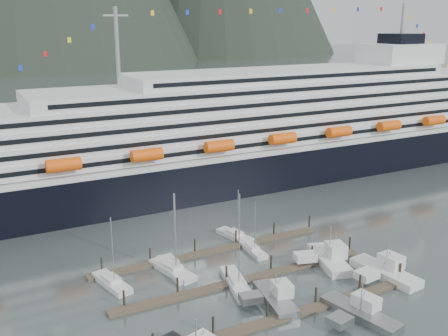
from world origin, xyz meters
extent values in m
plane|color=#455051|center=(0.00, 0.00, 0.00)|extent=(1600.00, 1600.00, 0.00)
cube|color=black|center=(25.00, 55.00, 4.00)|extent=(210.00, 28.00, 12.00)
cube|color=silver|center=(25.00, 55.00, 10.50)|extent=(205.80, 27.44, 1.50)
cube|color=silver|center=(30.00, 55.00, 13.10)|extent=(185.00, 26.00, 3.20)
cube|color=black|center=(30.00, 41.95, 13.26)|extent=(175.75, 0.20, 1.00)
cube|color=silver|center=(32.00, 55.00, 16.30)|extent=(180.00, 25.00, 3.20)
cube|color=black|center=(32.00, 42.45, 16.46)|extent=(171.00, 0.20, 1.00)
cube|color=silver|center=(34.00, 55.00, 19.50)|extent=(172.00, 24.00, 3.20)
cube|color=black|center=(34.00, 42.95, 19.66)|extent=(163.40, 0.20, 1.00)
cube|color=silver|center=(36.00, 55.00, 22.70)|extent=(160.00, 23.00, 3.20)
cube|color=black|center=(36.00, 43.45, 22.86)|extent=(152.00, 0.20, 1.00)
cube|color=silver|center=(38.00, 55.00, 25.80)|extent=(140.00, 22.00, 3.00)
cube|color=black|center=(38.00, 43.95, 25.95)|extent=(133.00, 0.20, 1.00)
cube|color=silver|center=(40.00, 55.00, 28.80)|extent=(95.00, 20.00, 3.00)
cube|color=black|center=(40.00, 44.95, 28.95)|extent=(90.25, 0.20, 1.00)
cube|color=silver|center=(80.00, 55.00, 33.30)|extent=(22.00, 16.00, 6.00)
cube|color=black|center=(80.00, 55.00, 37.80)|extent=(10.00, 10.00, 3.00)
cylinder|color=gray|center=(-10.00, 55.00, 38.30)|extent=(1.00, 1.00, 16.00)
cylinder|color=gray|center=(80.00, 55.00, 43.30)|extent=(0.80, 0.80, 10.00)
cylinder|color=#FC580D|center=(-27.00, 40.00, 14.50)|extent=(7.00, 2.80, 2.80)
cylinder|color=#FC580D|center=(-9.00, 40.00, 14.50)|extent=(7.00, 2.80, 2.80)
cylinder|color=#FC580D|center=(9.00, 40.00, 14.50)|extent=(7.00, 2.80, 2.80)
cylinder|color=#FC580D|center=(27.00, 40.00, 14.50)|extent=(7.00, 2.80, 2.80)
cylinder|color=#FC580D|center=(45.00, 40.00, 14.50)|extent=(7.00, 2.80, 2.80)
cylinder|color=#FC580D|center=(63.00, 40.00, 14.50)|extent=(7.00, 2.80, 2.80)
cylinder|color=#FC580D|center=(81.00, 40.00, 14.50)|extent=(7.00, 2.80, 2.80)
cube|color=#483B2E|center=(-5.00, -10.00, 0.25)|extent=(48.00, 2.00, 0.50)
cylinder|color=black|center=(-17.00, -8.90, 1.40)|extent=(0.36, 0.36, 3.20)
cylinder|color=black|center=(-8.00, -8.90, 1.40)|extent=(0.36, 0.36, 3.20)
cylinder|color=black|center=(1.00, -8.90, 1.40)|extent=(0.36, 0.36, 3.20)
cylinder|color=black|center=(10.00, -8.90, 1.40)|extent=(0.36, 0.36, 3.20)
cylinder|color=black|center=(19.00, -8.90, 1.40)|extent=(0.36, 0.36, 3.20)
cube|color=#483B2E|center=(-5.00, 3.00, 0.25)|extent=(48.00, 2.00, 0.50)
cylinder|color=black|center=(-26.00, 4.10, 1.40)|extent=(0.36, 0.36, 3.20)
cylinder|color=black|center=(-17.00, 4.10, 1.40)|extent=(0.36, 0.36, 3.20)
cylinder|color=black|center=(-8.00, 4.10, 1.40)|extent=(0.36, 0.36, 3.20)
cylinder|color=black|center=(1.00, 4.10, 1.40)|extent=(0.36, 0.36, 3.20)
cylinder|color=black|center=(10.00, 4.10, 1.40)|extent=(0.36, 0.36, 3.20)
cylinder|color=black|center=(19.00, 4.10, 1.40)|extent=(0.36, 0.36, 3.20)
cube|color=#483B2E|center=(-5.00, 16.00, 0.25)|extent=(48.00, 2.00, 0.50)
cylinder|color=black|center=(-26.00, 17.10, 1.40)|extent=(0.36, 0.36, 3.20)
cylinder|color=black|center=(-17.00, 17.10, 1.40)|extent=(0.36, 0.36, 3.20)
cylinder|color=black|center=(-8.00, 17.10, 1.40)|extent=(0.36, 0.36, 3.20)
cylinder|color=black|center=(1.00, 17.10, 1.40)|extent=(0.36, 0.36, 3.20)
cylinder|color=black|center=(10.00, 17.10, 1.40)|extent=(0.36, 0.36, 3.20)
cylinder|color=black|center=(19.00, 17.10, 1.40)|extent=(0.36, 0.36, 3.20)
cube|color=silver|center=(-25.70, 12.03, 0.25)|extent=(4.76, 9.92, 1.49)
cube|color=silver|center=(-25.70, 12.03, 1.22)|extent=(2.79, 3.72, 0.85)
cylinder|color=gray|center=(-25.50, 11.10, 6.76)|extent=(0.17, 0.17, 11.61)
cube|color=silver|center=(-14.36, 11.97, 0.25)|extent=(3.08, 10.96, 1.53)
cube|color=silver|center=(-14.36, 11.97, 1.25)|extent=(2.27, 3.86, 0.87)
cylinder|color=gray|center=(-14.38, 10.88, 8.00)|extent=(0.17, 0.17, 14.03)
cube|color=silver|center=(-7.15, 1.99, 0.25)|extent=(5.24, 12.33, 1.53)
cube|color=silver|center=(-7.15, 1.99, 1.26)|extent=(3.00, 4.56, 0.87)
cylinder|color=gray|center=(-7.40, 0.81, 8.91)|extent=(0.17, 0.17, 15.86)
cube|color=silver|center=(-14.88, 11.74, 0.25)|extent=(5.40, 11.21, 1.52)
cube|color=silver|center=(-14.88, 11.74, 1.25)|extent=(3.04, 4.21, 0.87)
cylinder|color=gray|center=(-14.61, 10.69, 8.03)|extent=(0.17, 0.17, 14.11)
cube|color=silver|center=(2.40, 20.00, 0.25)|extent=(4.65, 9.54, 1.43)
cube|color=silver|center=(2.40, 20.00, 1.17)|extent=(2.71, 3.59, 0.82)
cylinder|color=gray|center=(2.60, 19.11, 5.79)|extent=(0.16, 0.16, 9.74)
cube|color=silver|center=(2.30, 12.84, 0.25)|extent=(2.75, 9.15, 1.21)
cube|color=silver|center=(2.30, 12.84, 0.99)|extent=(1.90, 3.26, 0.69)
cylinder|color=gray|center=(2.25, 11.94, 5.57)|extent=(0.14, 0.14, 9.58)
cube|color=gray|center=(-4.34, -5.54, 0.35)|extent=(5.45, 11.42, 1.99)
cube|color=gray|center=(-8.44, -4.81, 1.59)|extent=(3.76, 2.97, 1.20)
cube|color=silver|center=(-3.26, -5.73, 2.29)|extent=(3.32, 3.73, 2.19)
cube|color=black|center=(-3.26, -5.73, 3.09)|extent=(3.09, 3.48, 0.50)
cylinder|color=gray|center=(-4.34, -5.54, 3.99)|extent=(0.16, 0.16, 4.98)
cube|color=gray|center=(4.71, -15.00, 0.35)|extent=(6.03, 13.45, 1.86)
cube|color=gray|center=(-0.13, -16.05, 1.49)|extent=(3.70, 3.47, 1.12)
cube|color=silver|center=(5.99, -14.72, 2.14)|extent=(3.38, 4.37, 2.05)
cube|color=black|center=(5.99, -14.72, 2.89)|extent=(3.14, 4.08, 0.47)
cylinder|color=gray|center=(4.71, -15.00, 3.73)|extent=(0.15, 0.15, 4.66)
cube|color=silver|center=(17.69, -6.84, 0.35)|extent=(5.45, 13.40, 2.17)
cube|color=silver|center=(12.77, -7.44, 1.74)|extent=(4.01, 3.29, 1.30)
cube|color=silver|center=(18.98, -6.68, 2.50)|extent=(3.49, 4.25, 2.39)
cube|color=black|center=(18.98, -6.68, 3.37)|extent=(3.24, 3.96, 0.54)
cylinder|color=gray|center=(17.69, -6.84, 4.34)|extent=(0.17, 0.17, 5.43)
cube|color=silver|center=(12.08, 1.68, 0.35)|extent=(7.21, 12.98, 2.24)
cube|color=silver|center=(7.56, 2.94, 1.80)|extent=(4.41, 3.64, 1.35)
cube|color=silver|center=(13.27, 1.34, 2.58)|extent=(4.02, 4.41, 2.47)
cube|color=black|center=(13.27, 1.34, 3.48)|extent=(3.74, 4.11, 0.56)
cylinder|color=gray|center=(12.08, 1.68, 4.49)|extent=(0.18, 0.18, 5.61)
camera|label=1|loc=(-45.86, -67.41, 43.14)|focal=42.00mm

